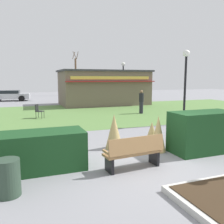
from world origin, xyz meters
TOP-DOWN VIEW (x-y plane):
  - ground_plane at (0.00, 0.00)m, footprint 80.00×80.00m
  - lawn_patch at (0.00, 11.02)m, footprint 36.00×12.00m
  - park_bench at (-0.72, -0.15)m, footprint 1.74×0.66m
  - hedge_left at (-3.17, 0.71)m, footprint 2.44×1.10m
  - hedge_right at (2.22, 0.47)m, footprint 2.28×1.10m
  - ornamental_grass_behind_left at (-0.52, 1.90)m, footprint 0.63×0.63m
  - ornamental_grass_behind_right at (0.96, 1.78)m, footprint 0.57×0.57m
  - ornamental_grass_behind_center at (0.78, 1.03)m, footprint 0.55×0.55m
  - lamppost_mid at (4.71, 4.78)m, footprint 0.36×0.36m
  - lamppost_far at (5.34, 14.69)m, footprint 0.36×0.36m
  - trash_bin at (-3.93, -0.59)m, footprint 0.52×0.52m
  - food_kiosk at (3.96, 16.26)m, footprint 8.49×5.06m
  - cafe_chair_west at (-2.62, 9.81)m, footprint 0.59×0.59m
  - person_strolling at (4.49, 9.38)m, footprint 0.34×0.34m
  - parked_car_west_slot at (-4.86, 23.40)m, footprint 4.36×2.38m
  - tree_right_bg at (4.25, 30.38)m, footprint 0.91×0.96m

SIDE VIEW (x-z plane):
  - ground_plane at x=0.00m, z-range 0.00..0.00m
  - lawn_patch at x=0.00m, z-range 0.00..0.01m
  - trash_bin at x=-3.93m, z-range 0.00..0.81m
  - ornamental_grass_behind_right at x=0.96m, z-range 0.00..0.90m
  - park_bench at x=-0.72m, z-range 0.01..0.96m
  - cafe_chair_west at x=-2.62m, z-range 0.08..0.97m
  - hedge_left at x=-3.17m, z-range 0.00..1.07m
  - ornamental_grass_behind_left at x=-0.52m, z-range 0.00..1.25m
  - ornamental_grass_behind_center at x=0.78m, z-range 0.00..1.26m
  - parked_car_west_slot at x=-4.86m, z-range 0.04..1.24m
  - hedge_right at x=2.22m, z-range 0.00..1.39m
  - person_strolling at x=4.49m, z-range 0.02..1.71m
  - food_kiosk at x=3.96m, z-range 0.01..3.31m
  - lamppost_mid at x=4.71m, z-range 0.53..4.55m
  - lamppost_far at x=5.34m, z-range 0.53..4.55m
  - tree_right_bg at x=4.25m, z-range -0.37..6.20m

